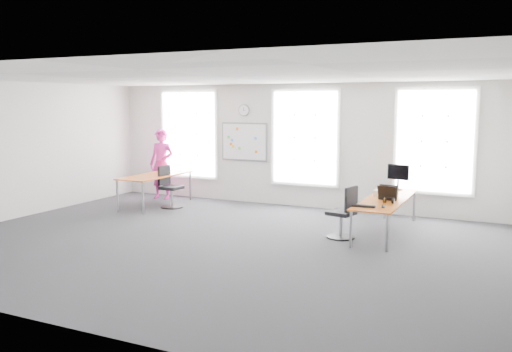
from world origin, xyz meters
The scene contains 22 objects.
floor centered at (0.00, 0.00, 0.00)m, with size 10.00×10.00×0.00m, color #28282C.
ceiling centered at (0.00, 0.00, 3.00)m, with size 10.00×10.00×0.00m, color white.
wall_back centered at (0.00, 4.00, 1.50)m, with size 10.00×10.00×0.00m, color silver.
wall_front centered at (0.00, -4.00, 1.50)m, with size 10.00×10.00×0.00m, color silver.
wall_left centered at (-5.00, 0.00, 1.50)m, with size 10.00×10.00×0.00m, color silver.
window_left centered at (-3.00, 3.97, 1.70)m, with size 1.60×0.06×2.20m, color white.
window_mid centered at (0.30, 3.97, 1.70)m, with size 1.60×0.06×2.20m, color white.
window_right centered at (3.30, 3.97, 1.70)m, with size 1.60×0.06×2.20m, color white.
desk_right centered at (2.69, 2.08, 0.65)m, with size 0.76×2.84×0.69m.
desk_left centered at (-3.08, 2.53, 0.71)m, with size 0.85×2.13×0.78m.
chair_right centered at (2.07, 1.33, 0.44)m, with size 0.54×0.53×1.00m.
chair_left centered at (-2.65, 2.49, 0.45)m, with size 0.54×0.54×1.02m.
person centered at (-3.53, 3.43, 0.93)m, with size 0.68×0.44×1.85m, color #C5278A.
whiteboard centered at (-1.35, 3.97, 1.55)m, with size 1.20×0.03×0.90m, color white.
wall_clock centered at (-1.35, 3.97, 2.35)m, with size 0.30×0.30×0.04m, color gray.
keyboard centered at (2.51, 1.04, 0.70)m, with size 0.41×0.15×0.02m, color black.
mouse centered at (2.84, 1.09, 0.71)m, with size 0.08×0.12×0.05m, color black.
lens_cap centered at (2.79, 1.31, 0.69)m, with size 0.06×0.06×0.01m, color black.
headphones centered at (2.83, 1.59, 0.74)m, with size 0.20×0.10×0.12m.
laptop_sleeve centered at (2.76, 1.86, 0.84)m, with size 0.37×0.24×0.30m.
paper_stack centered at (2.56, 2.34, 0.75)m, with size 0.34×0.25×0.12m, color beige.
monitor centered at (2.68, 3.27, 1.02)m, with size 0.48×0.20×0.54m.
Camera 1 is at (4.85, -8.36, 2.52)m, focal length 38.00 mm.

